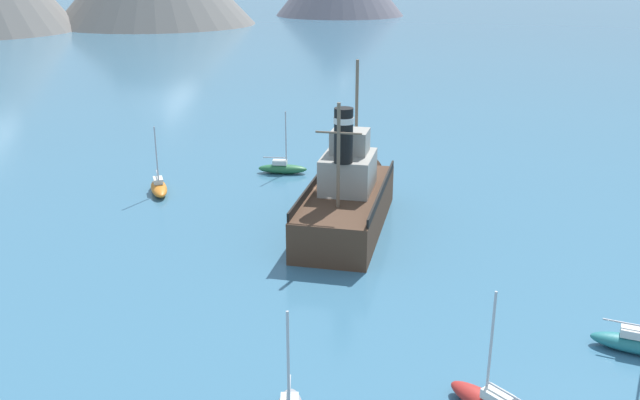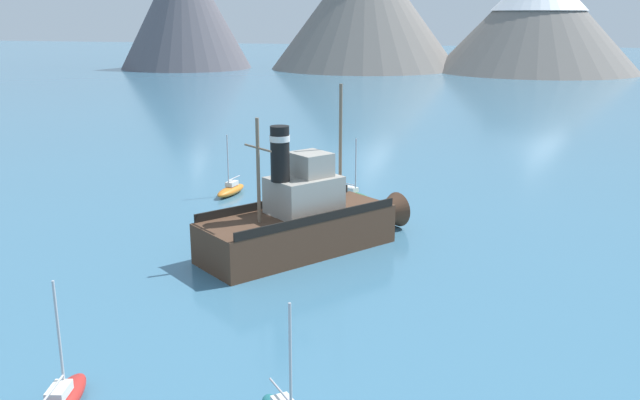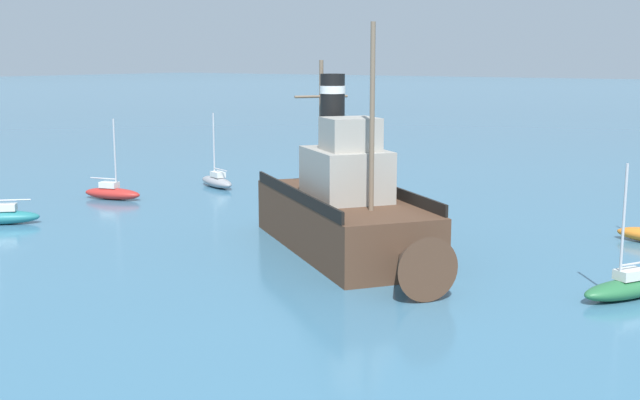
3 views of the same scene
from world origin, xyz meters
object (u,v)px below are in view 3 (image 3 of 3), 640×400
at_px(sailboat_red, 112,192).
at_px(sailboat_green, 625,287).
at_px(old_tugboat, 347,212).
at_px(sailboat_grey, 217,181).
at_px(sailboat_teal, 2,216).

bearing_deg(sailboat_red, sailboat_green, 83.40).
height_order(old_tugboat, sailboat_red, old_tugboat).
bearing_deg(sailboat_green, sailboat_grey, -110.30).
height_order(old_tugboat, sailboat_teal, old_tugboat).
xyz_separation_m(sailboat_green, sailboat_grey, (-10.63, -28.76, 0.00)).
xyz_separation_m(old_tugboat, sailboat_red, (-3.44, -19.05, -1.40)).
distance_m(sailboat_grey, sailboat_red, 7.39).
relative_size(sailboat_grey, sailboat_teal, 1.00).
bearing_deg(sailboat_grey, sailboat_teal, -4.58).
bearing_deg(sailboat_green, sailboat_teal, -81.17).
bearing_deg(sailboat_teal, sailboat_green, 98.83).
height_order(sailboat_green, sailboat_teal, same).
height_order(sailboat_grey, sailboat_teal, same).
relative_size(sailboat_green, sailboat_red, 1.00).
relative_size(sailboat_red, sailboat_teal, 1.00).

